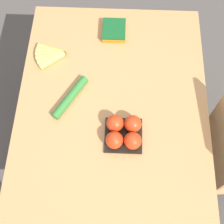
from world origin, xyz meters
The scene contains 6 objects.
ground_plane centered at (0.00, 0.00, 0.00)m, with size 12.00×12.00×0.00m, color #4C4742.
dining_table centered at (0.00, 0.00, 0.65)m, with size 1.39×0.96×0.74m.
banana_bunch centered at (-0.33, -0.34, 0.75)m, with size 0.17×0.17×0.03m.
tomato_pack centered at (0.11, 0.06, 0.78)m, with size 0.18×0.18×0.09m.
carrot_bag centered at (-0.51, -0.01, 0.76)m, with size 0.15×0.13×0.04m.
cucumber_near centered at (-0.08, -0.21, 0.76)m, with size 0.25×0.17×0.04m.
Camera 1 is at (0.65, 0.03, 2.14)m, focal length 50.00 mm.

